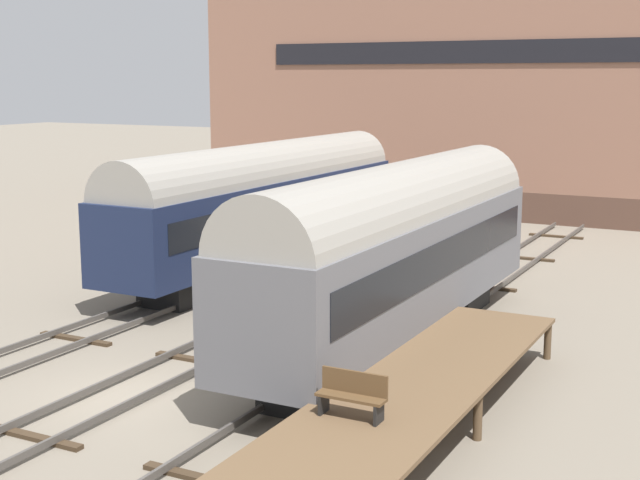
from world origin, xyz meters
The scene contains 8 objects.
ground_plane centered at (0.00, 0.00, 0.00)m, with size 200.00×200.00×0.00m, color slate.
track_middle centered at (0.00, 0.00, 0.14)m, with size 2.60×60.00×0.26m.
track_right centered at (4.34, 0.00, 0.14)m, with size 2.60×60.00×0.26m.
train_car_navy centered at (-4.34, 13.99, 2.94)m, with size 2.97×18.06×5.16m.
train_car_grey centered at (4.34, 6.77, 3.03)m, with size 3.03×15.60×5.34m.
station_platform centered at (7.15, 1.39, 1.06)m, with size 2.98×12.92×1.14m.
bench centered at (6.77, -1.27, 1.63)m, with size 1.40×0.40×0.91m.
warehouse_building centered at (-1.98, 36.53, 8.20)m, with size 32.59×12.01×16.39m.
Camera 1 is at (13.83, -16.22, 7.69)m, focal length 50.00 mm.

